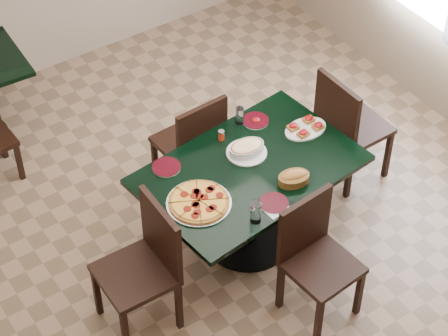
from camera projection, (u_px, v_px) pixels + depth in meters
floor at (215, 252)px, 6.48m from camera, size 5.50×5.50×0.00m
main_table at (249, 186)px, 6.18m from camera, size 1.61×1.14×0.75m
chair_far at (194, 141)px, 6.58m from camera, size 0.46×0.46×0.94m
chair_near at (314, 252)px, 5.79m from camera, size 0.48×0.48×0.94m
chair_right at (346, 123)px, 6.68m from camera, size 0.47×0.47×1.00m
chair_left at (147, 260)px, 5.69m from camera, size 0.47×0.47×1.00m
pepperoni_pizza at (199, 202)px, 5.79m from camera, size 0.44×0.44×0.04m
lasagna_casserole at (247, 148)px, 6.13m from camera, size 0.29×0.29×0.09m
bread_basket at (294, 178)px, 5.92m from camera, size 0.25×0.20×0.09m
bruschetta_platter at (306, 127)px, 6.32m from camera, size 0.33×0.23×0.05m
side_plate_near at (274, 203)px, 5.79m from camera, size 0.20×0.20×0.02m
side_plate_far_r at (256, 121)px, 6.40m from camera, size 0.20×0.20×0.03m
side_plate_far_l at (166, 167)px, 6.04m from camera, size 0.20×0.20×0.02m
napkin_setting at (275, 207)px, 5.77m from camera, size 0.17×0.17×0.01m
water_glass_a at (240, 116)px, 6.35m from camera, size 0.06×0.06×0.14m
water_glass_b at (256, 212)px, 5.63m from camera, size 0.07×0.07×0.16m
pepper_shaker at (221, 135)px, 6.23m from camera, size 0.05×0.05×0.08m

